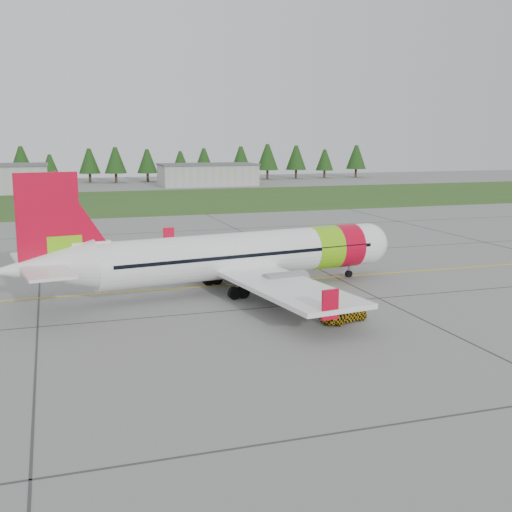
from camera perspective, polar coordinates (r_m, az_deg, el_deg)
name	(u,v)px	position (r m, az deg, el deg)	size (l,w,h in m)	color
ground	(255,309)	(46.66, -0.06, -4.70)	(320.00, 320.00, 0.00)	gray
aircraft	(236,256)	(51.65, -1.80, 0.03)	(32.49, 30.25, 9.88)	white
follow_me_car	(344,297)	(43.38, 7.84, -3.61)	(1.40, 1.18, 3.47)	#DDA40C
service_van	(42,208)	(96.01, -18.48, 4.07)	(1.64, 1.55, 4.70)	white
grass_strip	(125,202)	(126.22, -11.54, 4.76)	(320.00, 50.00, 0.03)	#30561E
taxi_guideline	(226,285)	(54.10, -2.65, -2.56)	(120.00, 0.25, 0.02)	gold
hangar_east	(208,175)	(165.75, -4.32, 7.17)	(24.00, 12.00, 5.20)	#A8A8A3
treeline	(101,164)	(181.54, -13.61, 7.95)	(160.00, 8.00, 10.00)	#1C3F14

